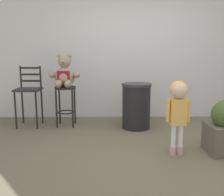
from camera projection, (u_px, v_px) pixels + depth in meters
The scene contains 7 objects.
ground_plane at pixel (145, 152), 3.34m from camera, with size 24.00×24.00×0.00m, color brown.
building_wall at pixel (132, 22), 5.06m from camera, with size 7.32×0.30×3.89m, color silver.
bar_stool_with_teddy at pixel (66, 98), 4.52m from camera, with size 0.38×0.38×0.72m.
teddy_bear at pixel (65, 74), 4.42m from camera, with size 0.55×0.49×0.59m.
child_walking at pixel (178, 102), 3.16m from camera, with size 0.31×0.24×0.96m.
trash_bin at pixel (136, 106), 4.39m from camera, with size 0.52×0.52×0.80m.
bar_chair_empty at pixel (29, 92), 4.50m from camera, with size 0.43×0.43×1.09m.
Camera 1 is at (-0.48, -3.16, 1.29)m, focal length 40.14 mm.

